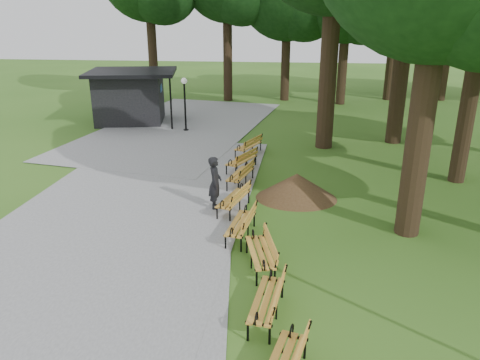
# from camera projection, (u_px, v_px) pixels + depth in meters

# --- Properties ---
(ground) EXTENTS (100.00, 100.00, 0.00)m
(ground) POSITION_uv_depth(u_px,v_px,m) (237.00, 252.00, 12.76)
(ground) COLOR #34641C
(ground) RESTS_ON ground
(path) EXTENTS (12.00, 38.00, 0.06)m
(path) POSITION_uv_depth(u_px,v_px,m) (131.00, 202.00, 15.96)
(path) COLOR gray
(path) RESTS_ON ground
(person) EXTENTS (0.47, 0.68, 1.79)m
(person) POSITION_uv_depth(u_px,v_px,m) (215.00, 183.00, 15.26)
(person) COLOR black
(person) RESTS_ON ground
(kiosk) EXTENTS (5.51, 5.00, 3.03)m
(kiosk) POSITION_uv_depth(u_px,v_px,m) (130.00, 96.00, 27.07)
(kiosk) COLOR black
(kiosk) RESTS_ON ground
(lamp_post) EXTENTS (0.32, 0.32, 2.88)m
(lamp_post) POSITION_uv_depth(u_px,v_px,m) (185.00, 93.00, 24.82)
(lamp_post) COLOR black
(lamp_post) RESTS_ON ground
(dirt_mound) EXTENTS (2.38, 2.38, 0.92)m
(dirt_mound) POSITION_uv_depth(u_px,v_px,m) (297.00, 186.00, 16.24)
(dirt_mound) COLOR #47301C
(dirt_mound) RESTS_ON ground
(bench_1) EXTENTS (0.88, 1.97, 0.88)m
(bench_1) POSITION_uv_depth(u_px,v_px,m) (266.00, 300.00, 9.88)
(bench_1) COLOR gold
(bench_1) RESTS_ON ground
(bench_2) EXTENTS (1.07, 2.00, 0.88)m
(bench_2) POSITION_uv_depth(u_px,v_px,m) (260.00, 252.00, 11.82)
(bench_2) COLOR gold
(bench_2) RESTS_ON ground
(bench_3) EXTENTS (0.90, 1.97, 0.88)m
(bench_3) POSITION_uv_depth(u_px,v_px,m) (241.00, 224.00, 13.41)
(bench_3) COLOR gold
(bench_3) RESTS_ON ground
(bench_4) EXTENTS (1.13, 2.00, 0.88)m
(bench_4) POSITION_uv_depth(u_px,v_px,m) (233.00, 199.00, 15.19)
(bench_4) COLOR gold
(bench_4) RESTS_ON ground
(bench_5) EXTENTS (1.07, 2.00, 0.88)m
(bench_5) POSITION_uv_depth(u_px,v_px,m) (240.00, 174.00, 17.46)
(bench_5) COLOR gold
(bench_5) RESTS_ON ground
(bench_6) EXTENTS (1.36, 2.00, 0.88)m
(bench_6) POSITION_uv_depth(u_px,v_px,m) (241.00, 160.00, 19.10)
(bench_6) COLOR gold
(bench_6) RESTS_ON ground
(bench_7) EXTENTS (1.31, 2.00, 0.88)m
(bench_7) POSITION_uv_depth(u_px,v_px,m) (248.00, 146.00, 21.13)
(bench_7) COLOR gold
(bench_7) RESTS_ON ground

